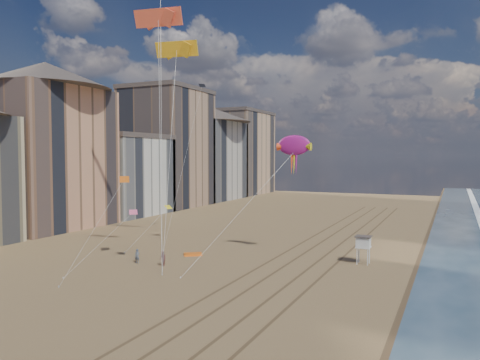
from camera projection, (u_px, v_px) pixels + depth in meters
The scene contains 10 objects.
ground at pixel (148, 342), 31.23m from camera, with size 260.00×260.00×0.00m, color brown.
wet_sand at pixel (458, 253), 59.57m from camera, with size 260.00×260.00×0.00m, color #42301E.
tracks at pixel (311, 257), 57.38m from camera, with size 7.68×120.00×0.01m.
buildings at pixel (153, 151), 109.12m from camera, with size 34.72×131.35×29.00m.
lifeguard_stand at pixel (363, 242), 53.61m from camera, with size 1.79×1.79×3.23m.
grounded_kite at pixel (193, 254), 58.35m from camera, with size 2.21×1.41×0.25m, color orange.
show_kite at pixel (294, 146), 56.16m from camera, with size 5.88×7.40×20.23m.
kite_flyer_a at pixel (137, 256), 54.08m from camera, with size 0.60×0.39×1.65m, color #515B68.
kite_flyer_b at pixel (163, 258), 52.65m from camera, with size 0.83×0.65×1.72m, color brown.
small_kites at pixel (156, 170), 60.55m from camera, with size 6.41×17.88×18.33m.
Camera 1 is at (18.43, -25.22, 12.46)m, focal length 35.00 mm.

